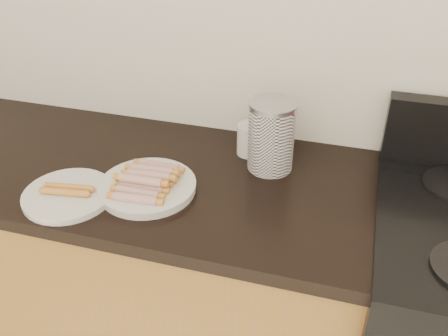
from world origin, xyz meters
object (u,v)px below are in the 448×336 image
(main_plate, at_px, (147,188))
(canister, at_px, (271,136))
(side_plate, at_px, (68,195))
(mug, at_px, (250,139))

(main_plate, height_order, canister, canister)
(main_plate, height_order, side_plate, same)
(main_plate, relative_size, mug, 2.73)
(main_plate, relative_size, side_plate, 1.10)
(side_plate, height_order, canister, canister)
(side_plate, relative_size, mug, 2.49)
(side_plate, relative_size, canister, 1.15)
(side_plate, bearing_deg, main_plate, 25.15)
(side_plate, height_order, mug, mug)
(canister, distance_m, mug, 0.11)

